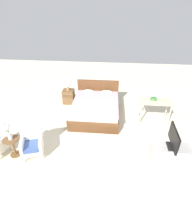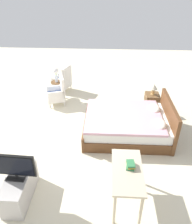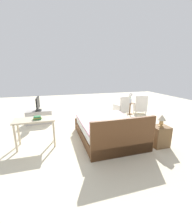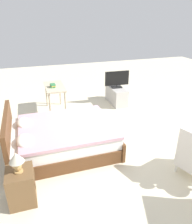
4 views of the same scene
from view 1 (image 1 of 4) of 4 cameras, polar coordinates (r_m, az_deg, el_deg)
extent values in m
plane|color=beige|center=(5.59, -0.44, -7.27)|extent=(16.00, 16.00, 0.00)
cube|color=brown|center=(6.42, -0.12, 0.07)|extent=(1.63, 2.16, 0.28)
cube|color=white|center=(6.29, -0.12, 2.09)|extent=(1.56, 2.07, 0.24)
cube|color=#CC9EAD|center=(6.14, -0.20, 2.90)|extent=(1.61, 1.90, 0.06)
cube|color=brown|center=(7.17, 0.66, 6.74)|extent=(1.65, 0.09, 0.96)
cube|color=brown|center=(5.53, -1.14, -5.08)|extent=(1.65, 0.07, 0.40)
ellipsoid|color=white|center=(6.91, -2.55, 6.68)|extent=(0.44, 0.28, 0.14)
ellipsoid|color=white|center=(6.85, 3.52, 6.44)|extent=(0.44, 0.28, 0.14)
cylinder|color=white|center=(5.89, -28.88, -8.66)|extent=(0.04, 0.04, 0.16)
cylinder|color=white|center=(5.58, -25.83, -10.18)|extent=(0.04, 0.04, 0.16)
cube|color=white|center=(5.44, -28.74, -5.22)|extent=(0.54, 0.25, 0.64)
cube|color=white|center=(5.28, -28.41, -8.91)|extent=(0.23, 0.51, 0.26)
cylinder|color=white|center=(5.05, -22.47, -14.26)|extent=(0.04, 0.04, 0.16)
cylinder|color=white|center=(4.97, -17.15, -13.88)|extent=(0.04, 0.04, 0.16)
cylinder|color=white|center=(5.38, -21.88, -10.79)|extent=(0.04, 0.04, 0.16)
cylinder|color=white|center=(5.30, -16.96, -10.37)|extent=(0.04, 0.04, 0.16)
cube|color=white|center=(5.08, -19.91, -11.14)|extent=(0.68, 0.68, 0.12)
cube|color=#3D5693|center=(5.01, -20.14, -10.21)|extent=(0.63, 0.63, 0.10)
cube|color=white|center=(5.02, -20.49, -6.17)|extent=(0.54, 0.24, 0.64)
cube|color=white|center=(5.00, -22.99, -9.74)|extent=(0.23, 0.51, 0.26)
cube|color=white|center=(4.92, -17.60, -9.28)|extent=(0.23, 0.51, 0.26)
cylinder|color=brown|center=(5.40, -24.69, -12.40)|extent=(0.28, 0.28, 0.03)
cylinder|color=brown|center=(5.23, -25.33, -10.30)|extent=(0.06, 0.06, 0.50)
cylinder|color=brown|center=(5.07, -26.02, -8.06)|extent=(0.40, 0.40, 0.02)
cylinder|color=silver|center=(5.00, -26.34, -6.97)|extent=(0.11, 0.11, 0.22)
cylinder|color=#477538|center=(4.91, -26.78, -5.50)|extent=(0.02, 0.02, 0.10)
sphere|color=silver|center=(4.84, -27.13, -4.34)|extent=(0.17, 0.17, 0.17)
cube|color=brown|center=(7.27, -8.92, 5.01)|extent=(0.44, 0.40, 0.57)
cube|color=brown|center=(7.05, -9.38, 5.08)|extent=(0.37, 0.01, 0.09)
cylinder|color=tan|center=(7.15, -9.12, 7.12)|extent=(0.13, 0.13, 0.02)
ellipsoid|color=tan|center=(7.11, -9.18, 7.78)|extent=(0.11, 0.11, 0.16)
cone|color=beige|center=(7.05, -9.29, 8.93)|extent=(0.22, 0.22, 0.15)
cube|color=#B7B2AD|center=(4.93, 22.66, -12.68)|extent=(0.96, 0.40, 0.52)
cube|color=black|center=(4.76, 23.35, -10.27)|extent=(0.21, 0.33, 0.03)
cylinder|color=black|center=(4.73, 23.45, -9.91)|extent=(0.04, 0.04, 0.05)
cube|color=black|center=(4.58, 24.10, -7.59)|extent=(0.08, 0.76, 0.44)
cube|color=black|center=(4.59, 24.40, -7.61)|extent=(0.04, 0.71, 0.40)
cylinder|color=beige|center=(6.08, 14.44, -0.57)|extent=(0.05, 0.05, 0.74)
cylinder|color=beige|center=(6.30, 22.88, -1.00)|extent=(0.05, 0.05, 0.74)
cylinder|color=beige|center=(6.43, 14.01, 1.43)|extent=(0.05, 0.05, 0.74)
cylinder|color=beige|center=(6.64, 22.03, 0.96)|extent=(0.05, 0.05, 0.74)
cube|color=beige|center=(6.16, 19.00, 3.30)|extent=(1.04, 0.52, 0.04)
cube|color=#337A47|center=(6.17, 18.23, 3.87)|extent=(0.22, 0.16, 0.03)
cube|color=#B79333|center=(6.16, 18.27, 4.09)|extent=(0.20, 0.15, 0.02)
cube|color=#337A47|center=(6.15, 18.32, 4.34)|extent=(0.19, 0.14, 0.04)
camera|label=2|loc=(6.41, 50.24, 21.81)|focal=35.00mm
camera|label=3|loc=(9.56, 12.52, 22.07)|focal=24.00mm
camera|label=4|loc=(7.50, -33.85, 20.91)|focal=35.00mm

